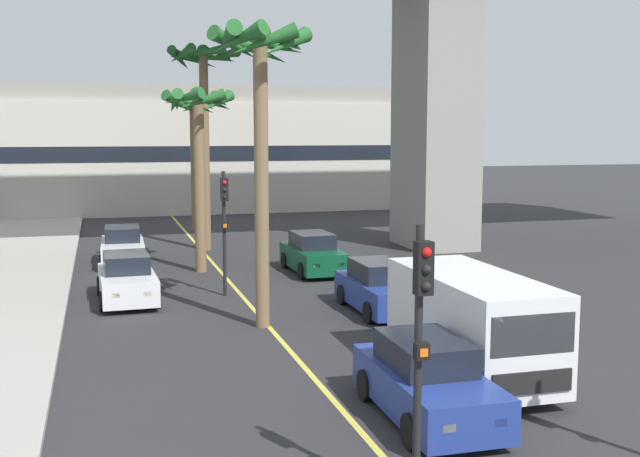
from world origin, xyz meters
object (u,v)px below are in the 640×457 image
car_queue_second (127,279)px  delivery_van (471,322)px  traffic_light_median_far (224,216)px  palm_tree_near_median (260,86)px  car_queue_fifth (123,247)px  palm_tree_mid_median (193,120)px  palm_tree_farthest_median (198,127)px  car_queue_fourth (313,254)px  car_queue_third (427,382)px  car_queue_front (380,288)px  traffic_light_median_near (421,329)px  palm_tree_far_median (204,88)px

car_queue_second → delivery_van: size_ratio=0.79×
traffic_light_median_far → palm_tree_near_median: palm_tree_near_median is taller
car_queue_fifth → palm_tree_mid_median: (4.17, 9.58, 5.39)m
palm_tree_mid_median → palm_tree_farthest_median: (-1.25, -12.28, -0.44)m
car_queue_second → car_queue_fourth: (7.21, 3.33, 0.00)m
car_queue_fourth → traffic_light_median_far: 5.64m
car_queue_third → delivery_van: (1.93, 1.96, 0.57)m
car_queue_fourth → palm_tree_mid_median: (-2.96, 13.63, 5.39)m
car_queue_second → palm_tree_mid_median: 18.30m
car_queue_front → car_queue_third: bearing=-104.7°
delivery_van → palm_tree_near_median: palm_tree_near_median is taller
car_queue_third → car_queue_fifth: 20.25m
car_queue_fifth → delivery_van: (7.01, -17.65, 0.57)m
traffic_light_median_near → palm_tree_mid_median: 32.69m
car_queue_second → car_queue_fourth: 7.94m
car_queue_fourth → car_queue_fifth: (-7.13, 4.06, 0.00)m
traffic_light_median_far → palm_tree_mid_median: size_ratio=0.56×
car_queue_fifth → palm_tree_near_median: bearing=-73.7°
car_queue_fourth → palm_tree_far_median: size_ratio=0.44×
car_queue_fifth → traffic_light_median_near: traffic_light_median_near is taller
delivery_van → palm_tree_far_median: bearing=98.6°
car_queue_front → palm_tree_mid_median: 21.54m
car_queue_third → palm_tree_near_median: palm_tree_near_median is taller
delivery_van → traffic_light_median_near: bearing=-123.7°
palm_tree_near_median → palm_tree_far_median: (0.42, 14.79, 0.74)m
traffic_light_median_near → palm_tree_far_median: bearing=89.1°
car_queue_front → palm_tree_near_median: (-3.86, -0.83, 6.03)m
car_queue_fourth → palm_tree_far_median: bearing=114.8°
palm_tree_far_median → palm_tree_farthest_median: (-0.98, -5.64, -1.81)m
delivery_van → palm_tree_mid_median: 27.79m
car_queue_front → traffic_light_median_near: size_ratio=0.98×
car_queue_third → car_queue_fourth: bearing=82.5°
car_queue_fifth → traffic_light_median_far: traffic_light_median_far is taller
delivery_van → traffic_light_median_far: bearing=111.0°
palm_tree_mid_median → palm_tree_far_median: (-0.28, -6.64, 1.37)m
car_queue_fourth → traffic_light_median_near: bearing=-100.9°
palm_tree_near_median → palm_tree_mid_median: (0.70, 21.43, -0.63)m
palm_tree_mid_median → traffic_light_median_far: bearing=-93.5°
delivery_van → car_queue_fourth: bearing=89.5°
car_queue_second → car_queue_fifth: bearing=89.3°
car_queue_front → palm_tree_far_median: 15.89m
car_queue_third → palm_tree_farthest_median: 17.74m
car_queue_front → palm_tree_farthest_median: (-4.42, 8.32, 4.95)m
traffic_light_median_near → palm_tree_mid_median: palm_tree_mid_median is taller
car_queue_second → palm_tree_far_median: bearing=68.9°
car_queue_front → palm_tree_farthest_median: 10.65m
palm_tree_farthest_median → car_queue_third: bearing=-82.7°
car_queue_fourth → palm_tree_mid_median: bearing=102.2°
car_queue_fourth → traffic_light_median_near: size_ratio=0.98×
delivery_van → palm_tree_mid_median: (-2.85, 27.22, 4.83)m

